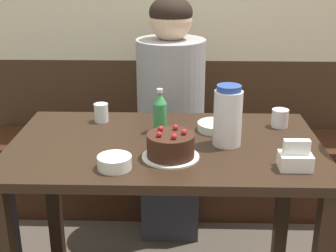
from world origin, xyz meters
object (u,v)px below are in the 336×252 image
object	(u,v)px
birthday_cake	(171,146)
glass_tumbler_short	(101,113)
water_pitcher	(228,116)
soju_bottle	(160,112)
bowl_rice_small	(115,162)
bench_seat	(170,173)
napkin_holder	(295,158)
glass_water_tall	(280,118)
bowl_soup_white	(216,126)
person_grey_tee	(171,122)

from	to	relation	value
birthday_cake	glass_tumbler_short	size ratio (longest dim) A/B	2.58
water_pitcher	glass_tumbler_short	bearing A→B (deg)	155.14
birthday_cake	soju_bottle	bearing A→B (deg)	100.94
birthday_cake	bowl_rice_small	distance (m)	0.21
birthday_cake	bench_seat	bearing A→B (deg)	91.43
bench_seat	napkin_holder	world-z (taller)	napkin_holder
glass_tumbler_short	glass_water_tall	bearing A→B (deg)	-3.02
water_pitcher	bowl_rice_small	world-z (taller)	water_pitcher
bowl_soup_white	person_grey_tee	xyz separation A→B (m)	(-0.20, 0.48, -0.16)
bowl_rice_small	glass_tumbler_short	xyz separation A→B (m)	(-0.12, 0.46, 0.02)
bench_seat	napkin_holder	distance (m)	1.28
water_pitcher	person_grey_tee	xyz separation A→B (m)	(-0.23, 0.63, -0.26)
bowl_soup_white	bowl_rice_small	distance (m)	0.52
person_grey_tee	glass_tumbler_short	bearing A→B (deg)	-37.24
soju_bottle	glass_water_tall	distance (m)	0.51
water_pitcher	soju_bottle	world-z (taller)	water_pitcher
bench_seat	person_grey_tee	xyz separation A→B (m)	(0.01, -0.21, 0.40)
soju_bottle	glass_water_tall	world-z (taller)	soju_bottle
bench_seat	bowl_rice_small	bearing A→B (deg)	-98.80
napkin_holder	bowl_soup_white	size ratio (longest dim) A/B	0.73
napkin_holder	person_grey_tee	xyz separation A→B (m)	(-0.44, 0.83, -0.18)
person_grey_tee	napkin_holder	bearing A→B (deg)	27.84
bowl_soup_white	bowl_rice_small	xyz separation A→B (m)	(-0.37, -0.37, 0.01)
water_pitcher	glass_water_tall	size ratio (longest dim) A/B	3.12
birthday_cake	bowl_soup_white	bearing A→B (deg)	56.94
glass_water_tall	person_grey_tee	distance (m)	0.66
bowl_rice_small	glass_tumbler_short	distance (m)	0.48
birthday_cake	bowl_soup_white	size ratio (longest dim) A/B	1.38
birthday_cake	soju_bottle	distance (m)	0.26
napkin_holder	soju_bottle	bearing A→B (deg)	144.63
bowl_rice_small	glass_water_tall	xyz separation A→B (m)	(0.64, 0.42, 0.02)
birthday_cake	bowl_soup_white	world-z (taller)	birthday_cake
water_pitcher	glass_water_tall	world-z (taller)	water_pitcher
bench_seat	glass_water_tall	size ratio (longest dim) A/B	27.82
water_pitcher	napkin_holder	size ratio (longest dim) A/B	2.13
bench_seat	glass_tumbler_short	size ratio (longest dim) A/B	25.96
birthday_cake	glass_tumbler_short	distance (m)	0.48
glass_water_tall	bowl_rice_small	bearing A→B (deg)	-146.49
water_pitcher	person_grey_tee	bearing A→B (deg)	110.04
person_grey_tee	bench_seat	bearing A→B (deg)	-177.91
bowl_rice_small	person_grey_tee	bearing A→B (deg)	78.53
bench_seat	bowl_rice_small	xyz separation A→B (m)	(-0.16, -1.06, 0.56)
bench_seat	person_grey_tee	distance (m)	0.45
birthday_cake	water_pitcher	distance (m)	0.26
bench_seat	person_grey_tee	bearing A→B (deg)	-87.91
water_pitcher	napkin_holder	distance (m)	0.31
water_pitcher	bowl_rice_small	bearing A→B (deg)	-150.84
water_pitcher	bowl_soup_white	distance (m)	0.18
soju_bottle	bowl_rice_small	distance (m)	0.38
birthday_cake	glass_tumbler_short	world-z (taller)	birthday_cake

